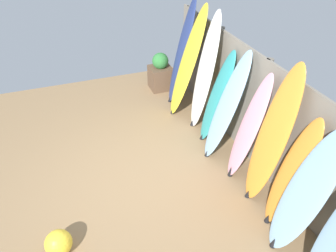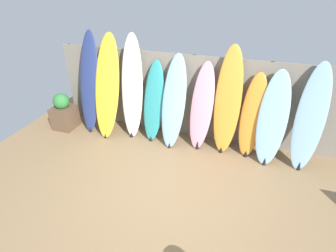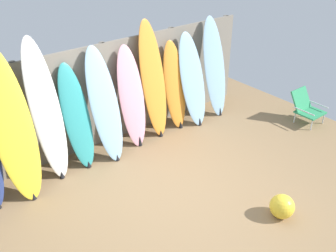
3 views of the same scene
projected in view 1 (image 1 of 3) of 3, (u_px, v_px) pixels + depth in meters
name	position (u px, v px, depth m)	size (l,w,h in m)	color
ground	(137.00, 187.00, 5.03)	(7.68, 7.68, 0.00)	#8E704C
fence_back	(258.00, 113.00, 5.08)	(6.08, 0.11, 1.80)	gray
surfboard_navy_0	(182.00, 53.00, 6.56)	(0.51, 0.61, 2.19)	navy
surfboard_yellow_1	(188.00, 63.00, 6.20)	(0.58, 0.72, 2.16)	yellow
surfboard_white_2	(205.00, 73.00, 5.81)	(0.50, 0.51, 2.19)	white
surfboard_teal_3	(217.00, 98.00, 5.61)	(0.44, 0.55, 1.67)	teal
surfboard_skyblue_4	(226.00, 108.00, 5.17)	(0.50, 0.66, 1.86)	#8CB7D6
surfboard_pink_5	(248.00, 130.00, 4.80)	(0.51, 0.53, 1.75)	pink
surfboard_orange_6	(272.00, 138.00, 4.32)	(0.52, 0.52, 2.10)	orange
surfboard_orange_7	(291.00, 175.00, 4.08)	(0.49, 0.51, 1.64)	orange
surfboard_skyblue_8	(305.00, 194.00, 3.75)	(0.55, 0.62, 1.74)	#8CB7D6
planter_box	(161.00, 73.00, 7.41)	(0.47, 0.49, 0.86)	brown
beach_ball	(58.00, 243.00, 4.02)	(0.34, 0.34, 0.34)	yellow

